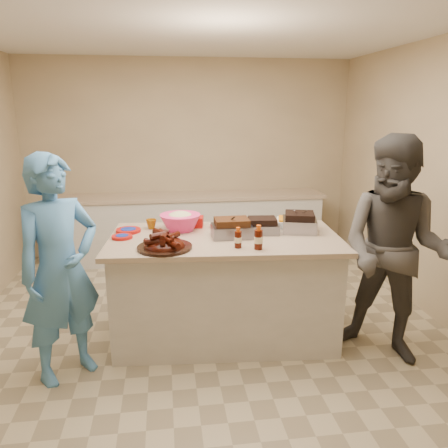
{
  "coord_description": "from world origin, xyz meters",
  "views": [
    {
      "loc": [
        -0.37,
        -3.65,
        2.03
      ],
      "look_at": [
        0.14,
        0.03,
        1.05
      ],
      "focal_mm": 35.0,
      "sensor_mm": 36.0,
      "label": 1
    }
  ],
  "objects": [
    {
      "name": "room",
      "position": [
        0.0,
        0.0,
        0.0
      ],
      "size": [
        4.5,
        5.0,
        2.7
      ],
      "primitive_type": null,
      "color": "tan",
      "rests_on": "ground"
    },
    {
      "name": "back_counter",
      "position": [
        0.0,
        2.2,
        0.45
      ],
      "size": [
        3.6,
        0.64,
        0.9
      ],
      "primitive_type": null,
      "color": "beige",
      "rests_on": "ground"
    },
    {
      "name": "island",
      "position": [
        0.14,
        -0.02,
        0.0
      ],
      "size": [
        2.08,
        1.2,
        0.95
      ],
      "primitive_type": null,
      "rotation": [
        0.0,
        0.0,
        -0.08
      ],
      "color": "beige",
      "rests_on": "ground"
    },
    {
      "name": "rib_platter",
      "position": [
        -0.38,
        -0.3,
        0.95
      ],
      "size": [
        0.46,
        0.46,
        0.18
      ],
      "primitive_type": null,
      "rotation": [
        0.0,
        0.0,
        0.05
      ],
      "color": "#3F0E05",
      "rests_on": "island"
    },
    {
      "name": "pulled_pork_tray",
      "position": [
        0.2,
        -0.03,
        0.95
      ],
      "size": [
        0.35,
        0.26,
        0.1
      ],
      "primitive_type": "cube",
      "rotation": [
        0.0,
        0.0,
        0.01
      ],
      "color": "#47230F",
      "rests_on": "island"
    },
    {
      "name": "brisket_tray",
      "position": [
        0.49,
        0.05,
        0.95
      ],
      "size": [
        0.3,
        0.26,
        0.09
      ],
      "primitive_type": "cube",
      "rotation": [
        0.0,
        0.0,
        -0.09
      ],
      "color": "black",
      "rests_on": "island"
    },
    {
      "name": "roasting_pan",
      "position": [
        0.84,
        0.05,
        0.95
      ],
      "size": [
        0.37,
        0.37,
        0.12
      ],
      "primitive_type": "cube",
      "rotation": [
        0.0,
        0.0,
        -0.26
      ],
      "color": "gray",
      "rests_on": "island"
    },
    {
      "name": "coleslaw_bowl",
      "position": [
        -0.23,
        0.23,
        0.95
      ],
      "size": [
        0.4,
        0.4,
        0.25
      ],
      "primitive_type": null,
      "rotation": [
        0.0,
        0.0,
        -0.08
      ],
      "color": "#F12E76",
      "rests_on": "island"
    },
    {
      "name": "sausage_plate",
      "position": [
        0.32,
        0.19,
        0.95
      ],
      "size": [
        0.38,
        0.38,
        0.05
      ],
      "primitive_type": "cylinder",
      "rotation": [
        0.0,
        0.0,
        0.21
      ],
      "color": "silver",
      "rests_on": "island"
    },
    {
      "name": "mac_cheese_dish",
      "position": [
        0.84,
        0.21,
        0.95
      ],
      "size": [
        0.39,
        0.32,
        0.09
      ],
      "primitive_type": "cube",
      "rotation": [
        0.0,
        0.0,
        -0.27
      ],
      "color": "orange",
      "rests_on": "island"
    },
    {
      "name": "bbq_bottle_a",
      "position": [
        0.2,
        -0.35,
        0.95
      ],
      "size": [
        0.06,
        0.06,
        0.17
      ],
      "primitive_type": "cylinder",
      "rotation": [
        0.0,
        0.0,
        -0.08
      ],
      "color": "#380C04",
      "rests_on": "island"
    },
    {
      "name": "bbq_bottle_b",
      "position": [
        0.36,
        -0.41,
        0.95
      ],
      "size": [
        0.07,
        0.07,
        0.2
      ],
      "primitive_type": "cylinder",
      "rotation": [
        0.0,
        0.0,
        -0.08
      ],
      "color": "#380C04",
      "rests_on": "island"
    },
    {
      "name": "mustard_bottle",
      "position": [
        -0.13,
        0.24,
        0.95
      ],
      "size": [
        0.05,
        0.05,
        0.12
      ],
      "primitive_type": "cylinder",
      "rotation": [
        0.0,
        0.0,
        -0.08
      ],
      "color": "#E7A50D",
      "rests_on": "island"
    },
    {
      "name": "sauce_bowl",
      "position": [
        0.11,
        0.28,
        0.95
      ],
      "size": [
        0.14,
        0.05,
        0.13
      ],
      "primitive_type": "imported",
      "rotation": [
        0.0,
        0.0,
        -0.08
      ],
      "color": "silver",
      "rests_on": "island"
    },
    {
      "name": "plate_stack_large",
      "position": [
        -0.7,
        0.24,
        0.95
      ],
      "size": [
        0.24,
        0.24,
        0.03
      ],
      "primitive_type": "cylinder",
      "rotation": [
        0.0,
        0.0,
        -0.08
      ],
      "color": "#9E0E0A",
      "rests_on": "island"
    },
    {
      "name": "plate_stack_small",
      "position": [
        -0.74,
        0.05,
        0.95
      ],
      "size": [
        0.19,
        0.19,
        0.02
      ],
      "primitive_type": "cylinder",
      "rotation": [
        0.0,
        0.0,
        -0.08
      ],
      "color": "#9E0E0A",
      "rests_on": "island"
    },
    {
      "name": "plastic_cup",
      "position": [
        -0.5,
        0.33,
        0.95
      ],
      "size": [
        0.1,
        0.1,
        0.1
      ],
      "primitive_type": "imported",
      "rotation": [
        0.0,
        0.0,
        -0.08
      ],
      "color": "#905207",
      "rests_on": "island"
    },
    {
      "name": "basket_stack",
      "position": [
        -0.11,
        0.35,
        0.95
      ],
      "size": [
        0.21,
        0.17,
        0.09
      ],
      "primitive_type": "cube",
      "rotation": [
        0.0,
        0.0,
        -0.16
      ],
      "color": "#9E0E0A",
      "rests_on": "island"
    },
    {
      "name": "guest_blue",
      "position": [
        -1.16,
        -0.46,
        0.0
      ],
      "size": [
        1.59,
        1.75,
        0.42
      ],
      "primitive_type": "imported",
      "rotation": [
        0.0,
        0.0,
        0.68
      ],
      "color": "#4885BF",
      "rests_on": "ground"
    },
    {
      "name": "guest_gray",
      "position": [
        1.44,
        -0.55,
        0.0
      ],
      "size": [
        1.89,
        1.99,
        0.7
      ],
      "primitive_type": "imported",
      "rotation": [
        0.0,
        0.0,
        -0.71
      ],
      "color": "#494642",
      "rests_on": "ground"
    }
  ]
}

